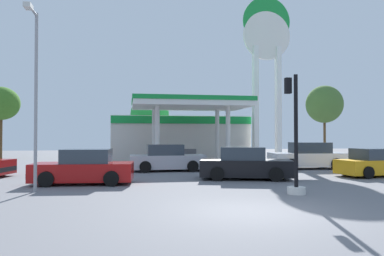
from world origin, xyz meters
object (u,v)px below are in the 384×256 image
Objects in this scene: car_2 at (308,157)px; car_5 at (167,159)px; car_1 at (84,168)px; car_3 at (376,164)px; tree_1 at (150,115)px; station_pole_sign at (267,56)px; corner_streetlamp at (35,83)px; tree_0 at (1,104)px; tree_2 at (324,104)px; traffic_signal_0 at (295,152)px; car_0 at (245,165)px.

car_2 reaches higher than car_5.
car_3 is at bearing 2.25° from car_1.
car_1 is 21.94m from tree_1.
station_pole_sign is 3.15× the size of car_1.
station_pole_sign is at bearing 88.59° from car_2.
station_pole_sign is 14.14m from car_5.
corner_streetlamp is at bearing -103.33° from tree_1.
tree_0 is at bearing 116.10° from car_1.
tree_2 is (17.87, 13.76, 4.63)m from car_5.
car_3 is 16.47m from corner_streetlamp.
tree_2 reaches higher than tree_0.
car_2 is at bearing -32.11° from tree_0.
car_3 is (14.36, 0.57, -0.04)m from car_1.
tree_0 is (-17.22, 23.46, 3.47)m from traffic_signal_0.
tree_0 is 0.89× the size of tree_2.
car_1 is 21.97m from tree_0.
corner_streetlamp is at bearing -162.90° from car_0.
car_5 is (-3.24, 4.74, 0.01)m from car_0.
corner_streetlamp reaches higher than car_2.
car_0 is at bearing 4.07° from car_1.
car_0 is at bearing -48.14° from tree_0.
tree_2 reaches higher than tree_1.
car_1 is (-7.39, -0.53, -0.02)m from car_0.
car_0 is 1.07× the size of car_1.
car_5 is at bearing 52.88° from corner_streetlamp.
car_0 is 0.63× the size of tree_2.
tree_1 is at bearing 172.91° from tree_2.
tree_1 is (-3.69, 25.37, 2.74)m from traffic_signal_0.
car_1 is 0.65× the size of corner_streetlamp.
station_pole_sign reaches higher than car_3.
car_2 is (5.64, 4.70, 0.05)m from car_0.
tree_1 is 0.93× the size of corner_streetlamp.
car_0 is 5.74m from car_5.
tree_1 is at bearing 99.15° from car_0.
car_0 is 0.75× the size of tree_1.
car_1 is 4.28m from corner_streetlamp.
car_2 is at bearing 106.01° from car_3.
car_1 is (-13.21, -12.59, -8.03)m from station_pole_sign.
tree_1 is at bearing 8.06° from tree_0.
traffic_signal_0 is at bearing -121.68° from tree_2.
tree_1 is (4.05, 21.27, 3.54)m from car_1.
tree_2 is (8.81, 6.44, -3.38)m from station_pole_sign.
car_1 is at bearing 55.64° from corner_streetlamp.
tree_0 reaches higher than car_3.
station_pole_sign is at bearing 38.96° from car_5.
car_0 is at bearing -179.67° from car_3.
corner_streetlamp is (-5.56, -23.48, -0.20)m from tree_1.
station_pole_sign reaches higher than car_2.
car_3 is 0.97× the size of traffic_signal_0.
tree_0 is at bearing 126.27° from traffic_signal_0.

